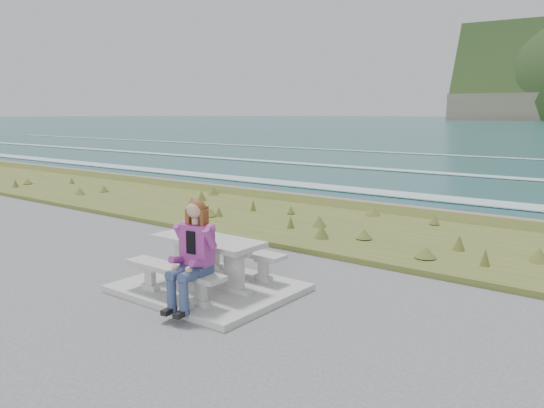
# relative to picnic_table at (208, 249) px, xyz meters

# --- Properties ---
(concrete_slab) EXTENTS (2.60, 2.10, 0.10)m
(concrete_slab) POSITION_rel_picnic_table_xyz_m (-0.00, 0.00, -0.63)
(concrete_slab) COLOR #ABABA6
(concrete_slab) RESTS_ON ground
(picnic_table) EXTENTS (1.80, 0.75, 0.75)m
(picnic_table) POSITION_rel_picnic_table_xyz_m (0.00, 0.00, 0.00)
(picnic_table) COLOR #ABABA6
(picnic_table) RESTS_ON concrete_slab
(bench_landward) EXTENTS (1.80, 0.35, 0.45)m
(bench_landward) POSITION_rel_picnic_table_xyz_m (0.00, -0.70, -0.23)
(bench_landward) COLOR #ABABA6
(bench_landward) RESTS_ON concrete_slab
(bench_seaward) EXTENTS (1.80, 0.35, 0.45)m
(bench_seaward) POSITION_rel_picnic_table_xyz_m (0.00, 0.70, -0.23)
(bench_seaward) COLOR #ABABA6
(bench_seaward) RESTS_ON concrete_slab
(grass_verge) EXTENTS (160.00, 4.50, 0.22)m
(grass_verge) POSITION_rel_picnic_table_xyz_m (-0.00, 5.00, -0.68)
(grass_verge) COLOR #415620
(grass_verge) RESTS_ON ground
(shore_drop) EXTENTS (160.00, 0.80, 2.20)m
(shore_drop) POSITION_rel_picnic_table_xyz_m (-0.00, 7.90, -0.68)
(shore_drop) COLOR #625C4A
(shore_drop) RESTS_ON ground
(ocean) EXTENTS (1600.00, 1600.00, 0.09)m
(ocean) POSITION_rel_picnic_table_xyz_m (-0.00, 25.09, -2.42)
(ocean) COLOR #1C4B50
(ocean) RESTS_ON ground
(seated_woman) EXTENTS (0.51, 0.80, 1.49)m
(seated_woman) POSITION_rel_picnic_table_xyz_m (0.49, -0.84, -0.04)
(seated_woman) COLOR navy
(seated_woman) RESTS_ON concrete_slab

